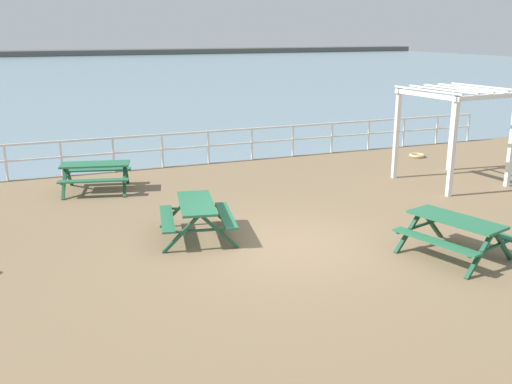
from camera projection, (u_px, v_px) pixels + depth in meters
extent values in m
cube|color=#846B4C|center=(286.00, 249.00, 11.82)|extent=(30.00, 24.00, 0.20)
cube|color=gray|center=(70.00, 73.00, 58.89)|extent=(142.00, 90.00, 0.01)
cube|color=#4C4C47|center=(49.00, 56.00, 97.28)|extent=(142.00, 6.00, 1.80)
cube|color=white|center=(185.00, 133.00, 18.42)|extent=(23.00, 0.06, 0.06)
cube|color=white|center=(186.00, 148.00, 18.55)|extent=(23.00, 0.05, 0.05)
cylinder|color=white|center=(6.00, 163.00, 16.64)|extent=(0.07, 0.07, 1.05)
cylinder|color=white|center=(61.00, 159.00, 17.19)|extent=(0.07, 0.07, 1.05)
cylinder|color=white|center=(113.00, 155.00, 17.74)|extent=(0.07, 0.07, 1.05)
cylinder|color=white|center=(162.00, 151.00, 18.29)|extent=(0.07, 0.07, 1.05)
cylinder|color=white|center=(209.00, 148.00, 18.84)|extent=(0.07, 0.07, 1.05)
cylinder|color=white|center=(252.00, 144.00, 19.39)|extent=(0.07, 0.07, 1.05)
cylinder|color=white|center=(293.00, 141.00, 19.94)|extent=(0.07, 0.07, 1.05)
cylinder|color=white|center=(332.00, 138.00, 20.49)|extent=(0.07, 0.07, 1.05)
cylinder|color=white|center=(369.00, 135.00, 21.04)|extent=(0.07, 0.07, 1.05)
cylinder|color=white|center=(404.00, 133.00, 21.59)|extent=(0.07, 0.07, 1.05)
cylinder|color=white|center=(437.00, 130.00, 22.14)|extent=(0.07, 0.07, 1.05)
cylinder|color=white|center=(469.00, 128.00, 22.69)|extent=(0.07, 0.07, 1.05)
cube|color=#286B47|center=(456.00, 220.00, 10.99)|extent=(1.17, 1.92, 0.05)
cube|color=#286B47|center=(435.00, 241.00, 10.70)|extent=(0.75, 1.80, 0.04)
cube|color=#286B47|center=(473.00, 228.00, 11.44)|extent=(0.75, 1.80, 0.04)
cube|color=#1E5035|center=(409.00, 231.00, 11.46)|extent=(0.78, 0.30, 0.79)
cube|color=#1E5035|center=(432.00, 224.00, 11.90)|extent=(0.78, 0.30, 0.79)
cube|color=#1E5035|center=(421.00, 225.00, 11.67)|extent=(1.46, 0.47, 0.04)
cube|color=#1E5035|center=(480.00, 254.00, 10.28)|extent=(0.78, 0.30, 0.79)
cube|color=#1E5035|center=(502.00, 245.00, 10.72)|extent=(0.78, 0.30, 0.79)
cube|color=#1E5035|center=(492.00, 247.00, 10.49)|extent=(1.46, 0.47, 0.04)
cube|color=#286B47|center=(196.00, 203.00, 12.02)|extent=(1.03, 1.90, 0.05)
cube|color=#286B47|center=(167.00, 219.00, 11.99)|extent=(0.60, 1.82, 0.04)
cube|color=#286B47|center=(226.00, 215.00, 12.21)|extent=(0.60, 1.82, 0.04)
cube|color=#1E5035|center=(177.00, 210.00, 12.79)|extent=(0.79, 0.23, 0.79)
cube|color=#1E5035|center=(210.00, 208.00, 12.93)|extent=(0.79, 0.23, 0.79)
cube|color=#1E5035|center=(194.00, 207.00, 12.85)|extent=(1.48, 0.35, 0.04)
cube|color=#1E5035|center=(181.00, 234.00, 11.32)|extent=(0.79, 0.23, 0.79)
cube|color=#1E5035|center=(219.00, 231.00, 11.45)|extent=(0.79, 0.23, 0.79)
cube|color=#1E5035|center=(200.00, 230.00, 11.37)|extent=(1.48, 0.35, 0.04)
cube|color=#286B47|center=(95.00, 164.00, 15.50)|extent=(1.91, 1.10, 0.05)
cube|color=#286B47|center=(99.00, 170.00, 16.18)|extent=(1.81, 0.67, 0.04)
cube|color=#286B47|center=(93.00, 181.00, 15.00)|extent=(1.81, 0.67, 0.04)
cube|color=#1E5035|center=(126.00, 173.00, 16.08)|extent=(0.26, 0.79, 0.79)
cube|color=#1E5035|center=(125.00, 180.00, 15.36)|extent=(0.26, 0.79, 0.79)
cube|color=#1E5035|center=(125.00, 175.00, 15.71)|extent=(0.40, 1.47, 0.04)
cube|color=#1E5035|center=(69.00, 175.00, 15.85)|extent=(0.26, 0.79, 0.79)
cube|color=#1E5035|center=(64.00, 182.00, 15.14)|extent=(0.26, 0.79, 0.79)
cube|color=#1E5035|center=(66.00, 177.00, 15.48)|extent=(0.40, 1.47, 0.04)
cube|color=white|center=(452.00, 130.00, 17.75)|extent=(0.12, 0.12, 2.50)
cube|color=white|center=(512.00, 142.00, 15.86)|extent=(0.12, 0.12, 2.50)
cube|color=white|center=(396.00, 136.00, 16.79)|extent=(0.12, 0.12, 2.50)
cube|color=white|center=(453.00, 150.00, 14.90)|extent=(0.12, 0.12, 2.50)
cube|color=white|center=(485.00, 91.00, 16.45)|extent=(0.33, 2.44, 0.12)
cube|color=white|center=(427.00, 95.00, 15.49)|extent=(0.33, 2.44, 0.12)
cube|color=white|center=(429.00, 89.00, 16.91)|extent=(2.44, 0.33, 0.12)
cube|color=white|center=(488.00, 97.00, 15.02)|extent=(2.44, 0.33, 0.12)
cube|color=white|center=(427.00, 90.00, 15.46)|extent=(0.30, 2.56, 0.04)
cube|color=white|center=(442.00, 89.00, 15.70)|extent=(0.30, 2.56, 0.04)
cube|color=white|center=(457.00, 88.00, 15.94)|extent=(0.30, 2.56, 0.04)
cube|color=white|center=(472.00, 88.00, 16.17)|extent=(0.30, 2.56, 0.04)
cube|color=white|center=(486.00, 87.00, 16.41)|extent=(0.30, 2.56, 0.04)
torus|color=tan|center=(417.00, 155.00, 19.90)|extent=(0.55, 0.55, 0.11)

